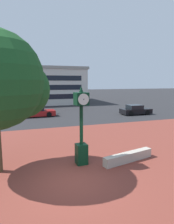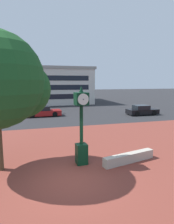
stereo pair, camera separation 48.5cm
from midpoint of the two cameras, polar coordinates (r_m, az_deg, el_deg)
ground_plane at (r=9.30m, az=-3.60°, el=-19.05°), size 200.00×200.00×0.00m
plaza_brick_paving at (r=12.20m, az=-6.94°, el=-12.13°), size 44.00×14.45×0.01m
planter_wall at (r=11.30m, az=13.27°, el=-12.71°), size 3.21×1.11×0.50m
street_clock at (r=10.31m, az=-0.27°, el=-4.75°), size 0.68×0.76×4.13m
plaza_tree at (r=10.28m, az=-22.28°, el=7.91°), size 4.96×4.61×6.72m
car_street_near at (r=27.24m, az=16.03°, el=0.42°), size 4.03×1.97×1.28m
car_street_far at (r=25.60m, az=-12.11°, el=0.06°), size 4.46×1.97×1.28m
flagpole_primary at (r=32.48m, az=-21.66°, el=8.73°), size 1.82×0.14×7.72m
civic_building at (r=43.30m, az=-16.89°, el=7.34°), size 25.84×15.17×7.16m
street_lamp_post at (r=29.50m, az=-17.33°, el=8.55°), size 0.36×0.36×7.39m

